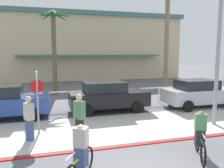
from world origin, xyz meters
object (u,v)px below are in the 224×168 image
object	(u,v)px
car_blue_1	(2,102)
car_silver_3	(199,93)
palm_tree_2	(168,11)
streetlight_curb	(223,30)
car_black_2	(108,96)
palm_tree_1	(54,30)
stop_sign_bike_lane	(37,94)
pedestrian_1	(29,120)
pedestrian_0	(79,119)
cyclist_teal_0	(200,136)
cyclist_yellow_1	(80,154)

from	to	relation	value
car_blue_1	car_silver_3	bearing A→B (deg)	-2.46
palm_tree_2	streetlight_curb	bearing A→B (deg)	-104.24
car_black_2	palm_tree_1	bearing A→B (deg)	112.96
stop_sign_bike_lane	car_blue_1	bearing A→B (deg)	122.89
pedestrian_1	car_silver_3	bearing A→B (deg)	17.17
pedestrian_0	stop_sign_bike_lane	bearing A→B (deg)	140.04
car_blue_1	cyclist_teal_0	bearing A→B (deg)	-43.26
streetlight_curb	car_blue_1	world-z (taller)	streetlight_curb
palm_tree_1	pedestrian_0	xyz separation A→B (m)	(0.44, -10.28, -4.22)
streetlight_curb	palm_tree_2	world-z (taller)	palm_tree_2
car_black_2	car_silver_3	world-z (taller)	same
palm_tree_2	car_silver_3	distance (m)	8.06
car_blue_1	cyclist_teal_0	size ratio (longest dim) A/B	2.67
car_black_2	cyclist_teal_0	xyz separation A→B (m)	(1.31, -6.45, -0.18)
streetlight_curb	cyclist_yellow_1	world-z (taller)	streetlight_curb
cyclist_teal_0	pedestrian_0	distance (m)	4.22
car_silver_3	cyclist_teal_0	distance (m)	7.30
car_blue_1	pedestrian_0	bearing A→B (deg)	-50.74
pedestrian_1	palm_tree_2	bearing A→B (deg)	39.40
stop_sign_bike_lane	palm_tree_1	bearing A→B (deg)	83.33
cyclist_teal_0	streetlight_curb	bearing A→B (deg)	41.55
stop_sign_bike_lane	palm_tree_1	world-z (taller)	palm_tree_1
palm_tree_1	car_silver_3	xyz separation A→B (m)	(8.23, -6.74, -4.19)
cyclist_teal_0	cyclist_yellow_1	distance (m)	3.86
stop_sign_bike_lane	cyclist_teal_0	size ratio (longest dim) A/B	1.55
stop_sign_bike_lane	streetlight_curb	size ratio (longest dim) A/B	0.34
stop_sign_bike_lane	pedestrian_1	bearing A→B (deg)	-114.34
palm_tree_2	cyclist_teal_0	world-z (taller)	palm_tree_2
palm_tree_2	pedestrian_1	bearing A→B (deg)	-140.60
cyclist_teal_0	pedestrian_0	world-z (taller)	pedestrian_0
palm_tree_1	palm_tree_2	size ratio (longest dim) A/B	0.70
palm_tree_1	car_blue_1	distance (m)	8.06
palm_tree_1	cyclist_teal_0	size ratio (longest dim) A/B	3.96
cyclist_yellow_1	pedestrian_0	world-z (taller)	pedestrian_0
stop_sign_bike_lane	palm_tree_2	world-z (taller)	palm_tree_2
streetlight_curb	palm_tree_1	xyz separation A→B (m)	(-6.74, 10.16, 0.79)
streetlight_curb	palm_tree_1	size ratio (longest dim) A/B	1.15
stop_sign_bike_lane	car_black_2	bearing A→B (deg)	37.64
palm_tree_2	cyclist_teal_0	bearing A→B (deg)	-113.91
stop_sign_bike_lane	car_blue_1	world-z (taller)	stop_sign_bike_lane
car_black_2	palm_tree_2	bearing A→B (deg)	38.08
car_silver_3	pedestrian_0	distance (m)	8.56
palm_tree_2	cyclist_yellow_1	xyz separation A→B (m)	(-8.93, -11.78, -5.95)
streetlight_curb	car_silver_3	world-z (taller)	streetlight_curb
stop_sign_bike_lane	pedestrian_0	xyz separation A→B (m)	(1.50, -1.25, -0.84)
streetlight_curb	pedestrian_1	xyz separation A→B (m)	(-8.10, 0.45, -3.49)
streetlight_curb	pedestrian_1	size ratio (longest dim) A/B	4.40
car_blue_1	stop_sign_bike_lane	bearing A→B (deg)	-57.11
streetlight_curb	pedestrian_0	bearing A→B (deg)	-178.88
cyclist_teal_0	car_blue_1	bearing A→B (deg)	136.74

